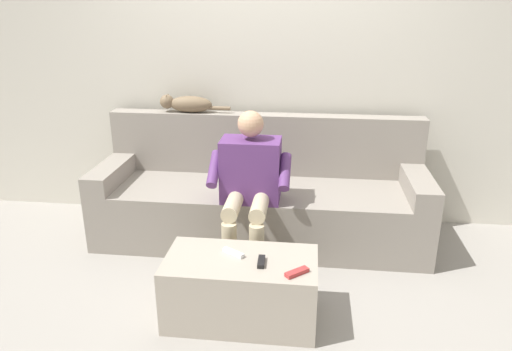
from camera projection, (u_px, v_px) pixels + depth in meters
The scene contains 9 objects.
ground_plane at pixel (249, 284), 3.21m from camera, with size 8.00×8.00×0.00m, color gray.
back_wall at pixel (267, 77), 3.90m from camera, with size 5.70×0.06×2.43m, color beige.
couch at pixel (261, 199), 3.78m from camera, with size 2.54×0.80×0.94m.
coffee_table at pixel (241, 289), 2.81m from camera, with size 0.88×0.46×0.40m.
person_solo_seated at pixel (249, 180), 3.31m from camera, with size 0.57×0.60×1.10m.
cat_on_backrest at pixel (187, 104), 3.86m from camera, with size 0.58×0.13×0.15m.
remote_black at pixel (261, 262), 2.69m from camera, with size 0.12×0.04×0.02m, color black.
remote_white at pixel (233, 253), 2.79m from camera, with size 0.15×0.03×0.02m, color white.
remote_red at pixel (297, 272), 2.59m from camera, with size 0.14×0.04×0.02m, color #B73333.
Camera 1 is at (-0.37, 3.34, 1.80)m, focal length 33.47 mm.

